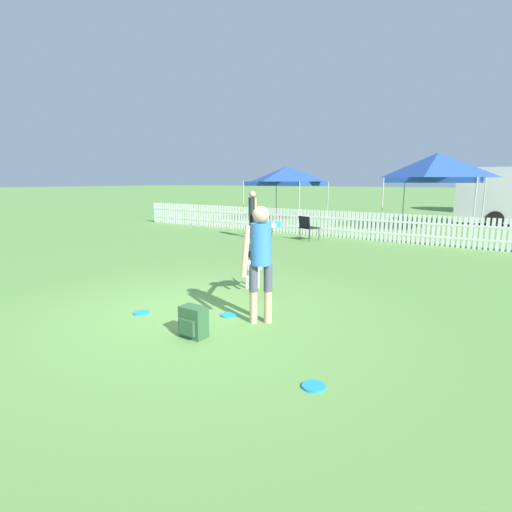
# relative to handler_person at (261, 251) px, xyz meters

# --- Properties ---
(ground_plane) EXTENTS (240.00, 240.00, 0.00)m
(ground_plane) POSITION_rel_handler_person_xyz_m (-1.05, -0.21, -1.01)
(ground_plane) COLOR #5B8C42
(handler_person) EXTENTS (0.54, 1.07, 1.61)m
(handler_person) POSITION_rel_handler_person_xyz_m (0.00, 0.00, 0.00)
(handler_person) COLOR tan
(handler_person) RESTS_ON ground_plane
(leaping_dog) EXTENTS (0.82, 0.98, 0.99)m
(leaping_dog) POSITION_rel_handler_person_xyz_m (-0.91, 1.14, -0.40)
(leaping_dog) COLOR black
(leaping_dog) RESTS_ON ground_plane
(frisbee_near_handler) EXTENTS (0.23, 0.23, 0.02)m
(frisbee_near_handler) POSITION_rel_handler_person_xyz_m (1.42, -1.24, -1.00)
(frisbee_near_handler) COLOR #1E8CD8
(frisbee_near_handler) RESTS_ON ground_plane
(frisbee_near_dog) EXTENTS (0.23, 0.23, 0.02)m
(frisbee_near_dog) POSITION_rel_handler_person_xyz_m (-1.66, -0.72, -1.00)
(frisbee_near_dog) COLOR #1E8CD8
(frisbee_near_dog) RESTS_ON ground_plane
(frisbee_midfield) EXTENTS (0.23, 0.23, 0.02)m
(frisbee_midfield) POSITION_rel_handler_person_xyz_m (-0.52, -0.07, -1.00)
(frisbee_midfield) COLOR #1E8CD8
(frisbee_midfield) RESTS_ON ground_plane
(backpack_on_grass) EXTENTS (0.33, 0.25, 0.40)m
(backpack_on_grass) POSITION_rel_handler_person_xyz_m (-0.40, -0.95, -0.82)
(backpack_on_grass) COLOR #2D5633
(backpack_on_grass) RESTS_ON ground_plane
(picket_fence) EXTENTS (21.31, 0.04, 0.92)m
(picket_fence) POSITION_rel_handler_person_xyz_m (-1.05, 8.48, -0.55)
(picket_fence) COLOR white
(picket_fence) RESTS_ON ground_plane
(folding_chair_blue_left) EXTENTS (0.47, 0.49, 0.88)m
(folding_chair_blue_left) POSITION_rel_handler_person_xyz_m (-4.71, 7.24, -0.48)
(folding_chair_blue_left) COLOR #333338
(folding_chair_blue_left) RESTS_ON ground_plane
(folding_chair_green_right) EXTENTS (0.67, 0.68, 0.80)m
(folding_chair_green_right) POSITION_rel_handler_person_xyz_m (-3.00, 7.30, -0.53)
(folding_chair_green_right) COLOR #333338
(folding_chair_green_right) RESTS_ON ground_plane
(canopy_tent_main) EXTENTS (3.19, 3.19, 3.01)m
(canopy_tent_main) POSITION_rel_handler_person_xyz_m (-0.16, 12.67, 1.42)
(canopy_tent_main) COLOR #B2B2B2
(canopy_tent_main) RESTS_ON ground_plane
(canopy_tent_secondary) EXTENTS (3.06, 3.06, 2.62)m
(canopy_tent_secondary) POSITION_rel_handler_person_xyz_m (-6.89, 12.68, 1.15)
(canopy_tent_secondary) COLOR #B2B2B2
(canopy_tent_secondary) RESTS_ON ground_plane
(spectator_standing) EXTENTS (0.40, 0.27, 1.60)m
(spectator_standing) POSITION_rel_handler_person_xyz_m (-4.78, 6.69, -0.04)
(spectator_standing) COLOR black
(spectator_standing) RESTS_ON ground_plane
(equipment_trailer) EXTENTS (5.15, 2.45, 2.50)m
(equipment_trailer) POSITION_rel_handler_person_xyz_m (2.26, 16.12, 0.31)
(equipment_trailer) COLOR #B7B7B7
(equipment_trailer) RESTS_ON ground_plane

